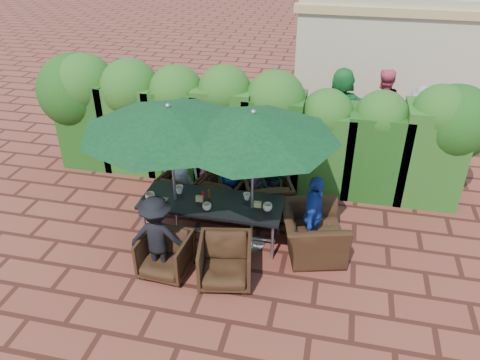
% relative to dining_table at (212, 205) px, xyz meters
% --- Properties ---
extents(ground, '(80.00, 80.00, 0.00)m').
position_rel_dining_table_xyz_m(ground, '(0.18, -0.14, -0.68)').
color(ground, maroon).
rests_on(ground, ground).
extents(dining_table, '(2.39, 0.90, 0.75)m').
position_rel_dining_table_xyz_m(dining_table, '(0.00, 0.00, 0.00)').
color(dining_table, black).
rests_on(dining_table, ground).
extents(umbrella_left, '(2.77, 2.77, 2.46)m').
position_rel_dining_table_xyz_m(umbrella_left, '(-0.61, -0.08, 1.54)').
color(umbrella_left, gray).
rests_on(umbrella_left, ground).
extents(umbrella_right, '(2.63, 2.63, 2.46)m').
position_rel_dining_table_xyz_m(umbrella_right, '(0.69, -0.04, 1.54)').
color(umbrella_right, gray).
rests_on(umbrella_right, ground).
extents(chair_far_left, '(0.87, 0.83, 0.77)m').
position_rel_dining_table_xyz_m(chair_far_left, '(-0.82, 0.84, -0.29)').
color(chair_far_left, black).
rests_on(chair_far_left, ground).
extents(chair_far_mid, '(0.87, 0.84, 0.77)m').
position_rel_dining_table_xyz_m(chair_far_mid, '(-0.02, 0.92, -0.29)').
color(chair_far_mid, black).
rests_on(chair_far_mid, ground).
extents(chair_far_right, '(1.05, 1.01, 0.85)m').
position_rel_dining_table_xyz_m(chair_far_right, '(0.80, 0.88, -0.25)').
color(chair_far_right, black).
rests_on(chair_far_right, ground).
extents(chair_near_left, '(0.77, 0.73, 0.75)m').
position_rel_dining_table_xyz_m(chair_near_left, '(-0.48, -1.01, -0.30)').
color(chair_near_left, black).
rests_on(chair_near_left, ground).
extents(chair_near_right, '(0.91, 0.87, 0.81)m').
position_rel_dining_table_xyz_m(chair_near_right, '(0.48, -1.00, -0.27)').
color(chair_near_right, black).
rests_on(chair_near_right, ground).
extents(chair_end_right, '(1.02, 1.30, 1.00)m').
position_rel_dining_table_xyz_m(chair_end_right, '(1.70, 0.02, -0.17)').
color(chair_end_right, black).
rests_on(chair_end_right, ground).
extents(adult_far_left, '(0.77, 0.56, 1.42)m').
position_rel_dining_table_xyz_m(adult_far_left, '(-0.91, 1.02, 0.03)').
color(adult_far_left, white).
rests_on(adult_far_left, ground).
extents(adult_far_mid, '(0.51, 0.44, 1.27)m').
position_rel_dining_table_xyz_m(adult_far_mid, '(0.09, 1.04, -0.04)').
color(adult_far_mid, navy).
rests_on(adult_far_mid, ground).
extents(adult_far_right, '(0.69, 0.49, 1.30)m').
position_rel_dining_table_xyz_m(adult_far_right, '(0.89, 1.00, -0.02)').
color(adult_far_right, black).
rests_on(adult_far_right, ground).
extents(adult_near_left, '(0.91, 0.48, 1.37)m').
position_rel_dining_table_xyz_m(adult_near_left, '(-0.56, -1.03, 0.01)').
color(adult_near_left, black).
rests_on(adult_near_left, ground).
extents(adult_end_right, '(0.46, 0.85, 1.40)m').
position_rel_dining_table_xyz_m(adult_end_right, '(1.69, 0.03, 0.03)').
color(adult_end_right, navy).
rests_on(adult_end_right, ground).
extents(child_left, '(0.37, 0.33, 0.83)m').
position_rel_dining_table_xyz_m(child_left, '(-0.44, 1.00, -0.26)').
color(child_left, '#ED5370').
rests_on(child_left, ground).
extents(child_right, '(0.39, 0.35, 0.91)m').
position_rel_dining_table_xyz_m(child_right, '(0.52, 1.09, -0.22)').
color(child_right, '#A354B7').
rests_on(child_right, ground).
extents(pedestrian_a, '(1.83, 0.77, 1.91)m').
position_rel_dining_table_xyz_m(pedestrian_a, '(1.92, 4.15, 0.28)').
color(pedestrian_a, '#25883A').
rests_on(pedestrian_a, ground).
extents(pedestrian_b, '(1.05, 0.91, 1.87)m').
position_rel_dining_table_xyz_m(pedestrian_b, '(2.84, 4.39, 0.26)').
color(pedestrian_b, '#ED5370').
rests_on(pedestrian_b, ground).
extents(pedestrian_c, '(1.11, 0.75, 1.58)m').
position_rel_dining_table_xyz_m(pedestrian_c, '(3.71, 4.26, 0.12)').
color(pedestrian_c, gray).
rests_on(pedestrian_c, ground).
extents(cup_a, '(0.16, 0.16, 0.13)m').
position_rel_dining_table_xyz_m(cup_a, '(-1.02, -0.18, 0.14)').
color(cup_a, beige).
rests_on(cup_a, dining_table).
extents(cup_b, '(0.14, 0.14, 0.13)m').
position_rel_dining_table_xyz_m(cup_b, '(-0.62, 0.13, 0.14)').
color(cup_b, beige).
rests_on(cup_b, dining_table).
extents(cup_c, '(0.15, 0.15, 0.12)m').
position_rel_dining_table_xyz_m(cup_c, '(-0.01, -0.25, 0.13)').
color(cup_c, beige).
rests_on(cup_c, dining_table).
extents(cup_d, '(0.13, 0.13, 0.12)m').
position_rel_dining_table_xyz_m(cup_d, '(0.55, 0.19, 0.13)').
color(cup_d, beige).
rests_on(cup_d, dining_table).
extents(cup_e, '(0.16, 0.16, 0.12)m').
position_rel_dining_table_xyz_m(cup_e, '(0.95, -0.06, 0.14)').
color(cup_e, beige).
rests_on(cup_e, dining_table).
extents(ketchup_bottle, '(0.04, 0.04, 0.17)m').
position_rel_dining_table_xyz_m(ketchup_bottle, '(-0.15, 0.01, 0.16)').
color(ketchup_bottle, '#B20C0A').
rests_on(ketchup_bottle, dining_table).
extents(sauce_bottle, '(0.04, 0.04, 0.17)m').
position_rel_dining_table_xyz_m(sauce_bottle, '(-0.07, 0.09, 0.16)').
color(sauce_bottle, '#4C230C').
rests_on(sauce_bottle, dining_table).
extents(serving_tray, '(0.35, 0.25, 0.02)m').
position_rel_dining_table_xyz_m(serving_tray, '(-0.91, -0.20, 0.08)').
color(serving_tray, '#9E744C').
rests_on(serving_tray, dining_table).
extents(number_block_left, '(0.12, 0.06, 0.10)m').
position_rel_dining_table_xyz_m(number_block_left, '(-0.20, -0.04, 0.12)').
color(number_block_left, '#DBB670').
rests_on(number_block_left, dining_table).
extents(number_block_right, '(0.12, 0.06, 0.10)m').
position_rel_dining_table_xyz_m(number_block_right, '(0.78, 0.01, 0.12)').
color(number_block_right, '#DBB670').
rests_on(number_block_right, dining_table).
extents(hedge_wall, '(9.10, 1.60, 2.44)m').
position_rel_dining_table_xyz_m(hedge_wall, '(-0.14, 2.18, 0.66)').
color(hedge_wall, '#15350E').
rests_on(hedge_wall, ground).
extents(building, '(6.20, 3.08, 3.20)m').
position_rel_dining_table_xyz_m(building, '(3.68, 6.85, 0.93)').
color(building, '#CAB596').
rests_on(building, ground).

